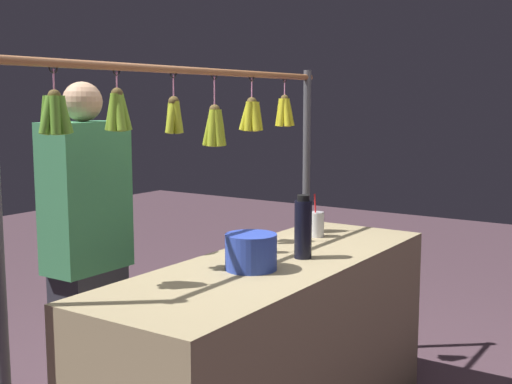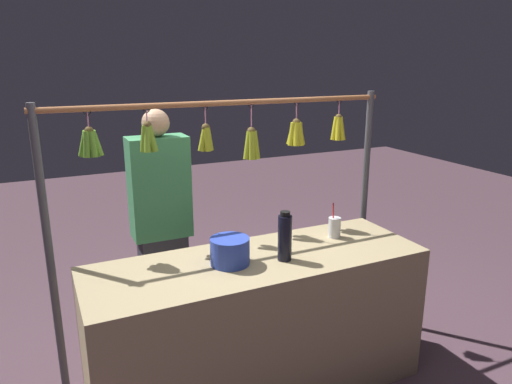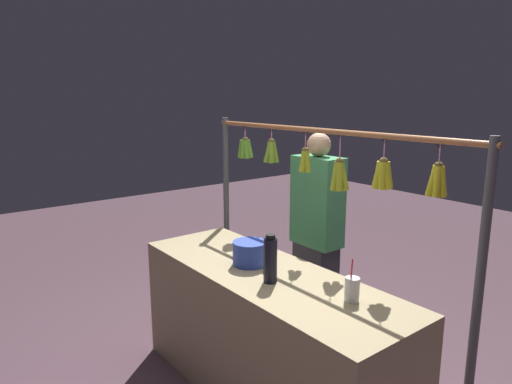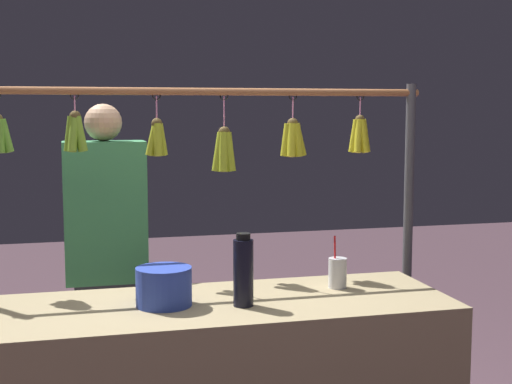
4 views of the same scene
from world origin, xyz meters
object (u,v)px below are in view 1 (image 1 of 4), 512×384
object	(u,v)px
water_bottle	(303,228)
drink_cup	(317,224)
blue_bucket	(250,252)
vendor_person	(88,263)

from	to	relation	value
water_bottle	drink_cup	size ratio (longest dim) A/B	1.27
blue_bucket	drink_cup	size ratio (longest dim) A/B	0.97
drink_cup	blue_bucket	bearing A→B (deg)	7.17
water_bottle	drink_cup	xyz separation A→B (m)	(-0.44, -0.17, -0.07)
water_bottle	blue_bucket	size ratio (longest dim) A/B	1.31
blue_bucket	vendor_person	distance (m)	0.78
drink_cup	vendor_person	size ratio (longest dim) A/B	0.14
water_bottle	vendor_person	world-z (taller)	vendor_person
blue_bucket	drink_cup	distance (m)	0.73
blue_bucket	vendor_person	xyz separation A→B (m)	(0.18, -0.75, -0.11)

